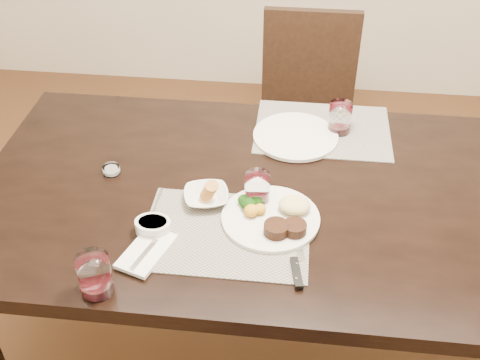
# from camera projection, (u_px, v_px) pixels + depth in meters

# --- Properties ---
(ground_plane) EXTENTS (4.50, 4.50, 0.00)m
(ground_plane) POSITION_uv_depth(u_px,v_px,m) (291.00, 347.00, 2.27)
(ground_plane) COLOR #462716
(ground_plane) RESTS_ON ground
(dining_table) EXTENTS (2.00, 1.00, 0.75)m
(dining_table) POSITION_uv_depth(u_px,v_px,m) (302.00, 214.00, 1.85)
(dining_table) COLOR black
(dining_table) RESTS_ON ground
(chair_far) EXTENTS (0.42, 0.42, 0.90)m
(chair_far) POSITION_uv_depth(u_px,v_px,m) (307.00, 105.00, 2.68)
(chair_far) COLOR black
(chair_far) RESTS_ON ground
(placemat_near) EXTENTS (0.46, 0.34, 0.00)m
(placemat_near) POSITION_uv_depth(u_px,v_px,m) (226.00, 233.00, 1.67)
(placemat_near) COLOR gray
(placemat_near) RESTS_ON dining_table
(placemat_far) EXTENTS (0.46, 0.34, 0.00)m
(placemat_far) POSITION_uv_depth(u_px,v_px,m) (322.00, 129.00, 2.07)
(placemat_far) COLOR gray
(placemat_far) RESTS_ON dining_table
(dinner_plate) EXTENTS (0.28, 0.28, 0.05)m
(dinner_plate) POSITION_uv_depth(u_px,v_px,m) (275.00, 217.00, 1.69)
(dinner_plate) COLOR silver
(dinner_plate) RESTS_ON placemat_near
(napkin_fork) EXTENTS (0.15, 0.19, 0.02)m
(napkin_fork) POSITION_uv_depth(u_px,v_px,m) (147.00, 251.00, 1.60)
(napkin_fork) COLOR white
(napkin_fork) RESTS_ON placemat_near
(steak_knife) EXTENTS (0.04, 0.24, 0.01)m
(steak_knife) POSITION_uv_depth(u_px,v_px,m) (297.00, 265.00, 1.56)
(steak_knife) COLOR silver
(steak_knife) RESTS_ON placemat_near
(cracker_bowl) EXTENTS (0.16, 0.16, 0.06)m
(cracker_bowl) POSITION_uv_depth(u_px,v_px,m) (206.00, 196.00, 1.76)
(cracker_bowl) COLOR silver
(cracker_bowl) RESTS_ON placemat_near
(sauce_ramekin) EXTENTS (0.10, 0.15, 0.08)m
(sauce_ramekin) POSITION_uv_depth(u_px,v_px,m) (153.00, 226.00, 1.65)
(sauce_ramekin) COLOR silver
(sauce_ramekin) RESTS_ON placemat_near
(wine_glass_near) EXTENTS (0.07, 0.07, 0.10)m
(wine_glass_near) POSITION_uv_depth(u_px,v_px,m) (257.00, 190.00, 1.74)
(wine_glass_near) COLOR silver
(wine_glass_near) RESTS_ON placemat_near
(far_plate) EXTENTS (0.29, 0.29, 0.01)m
(far_plate) POSITION_uv_depth(u_px,v_px,m) (296.00, 136.00, 2.03)
(far_plate) COLOR silver
(far_plate) RESTS_ON placemat_far
(wine_glass_far) EXTENTS (0.08, 0.08, 0.11)m
(wine_glass_far) POSITION_uv_depth(u_px,v_px,m) (340.00, 119.00, 2.04)
(wine_glass_far) COLOR silver
(wine_glass_far) RESTS_ON placemat_far
(wine_glass_side) EXTENTS (0.08, 0.08, 0.11)m
(wine_glass_side) POSITION_uv_depth(u_px,v_px,m) (95.00, 277.00, 1.47)
(wine_glass_side) COLOR silver
(wine_glass_side) RESTS_ON dining_table
(salt_cellar) EXTENTS (0.05, 0.05, 0.02)m
(salt_cellar) POSITION_uv_depth(u_px,v_px,m) (111.00, 170.00, 1.88)
(salt_cellar) COLOR silver
(salt_cellar) RESTS_ON dining_table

